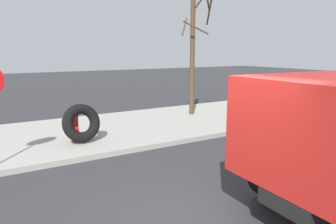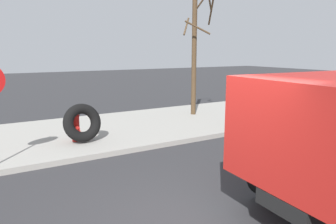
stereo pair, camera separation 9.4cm
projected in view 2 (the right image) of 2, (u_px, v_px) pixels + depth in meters
name	position (u px, v px, depth m)	size (l,w,h in m)	color
sidewalk_curb	(83.00, 133.00, 10.45)	(36.00, 5.00, 0.15)	#99968E
fire_hydrant	(76.00, 125.00, 9.23)	(0.27, 0.61, 0.91)	red
loose_tire	(82.00, 123.00, 9.09)	(1.13, 1.13, 0.30)	black
bare_tree	(195.00, 51.00, 12.74)	(1.60, 1.46, 5.03)	#4C3823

